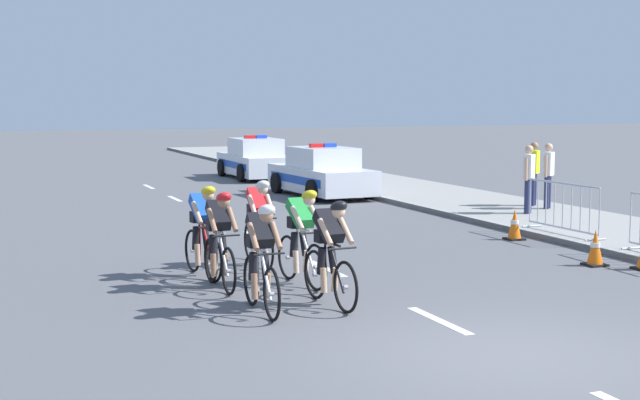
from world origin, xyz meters
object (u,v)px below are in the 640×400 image
object	(u,v)px
cyclist_second	(330,251)
cyclist_third	(219,238)
spectator_closest	(534,169)
spectator_middle	(548,171)
cyclist_fourth	(302,236)
cyclist_lead	(261,256)
cyclist_sixth	(259,221)
spectator_back	(529,174)
cyclist_fifth	(203,230)
traffic_cone_near	(515,225)
crowd_barrier_rear	(563,208)
traffic_cone_mid	(595,248)
police_car_second	(255,160)
police_car_nearest	(322,174)

from	to	relation	value
cyclist_second	cyclist_third	xyz separation A→B (m)	(-1.14, 1.72, 0.00)
spectator_closest	spectator_middle	size ratio (longest dim) A/B	1.00
cyclist_third	cyclist_fourth	size ratio (longest dim) A/B	1.00
cyclist_lead	spectator_middle	bearing A→B (deg)	37.64
cyclist_fourth	spectator_middle	distance (m)	10.99
spectator_closest	cyclist_fourth	bearing A→B (deg)	-142.44
cyclist_sixth	spectator_closest	size ratio (longest dim) A/B	1.03
spectator_back	cyclist_fifth	bearing A→B (deg)	-154.56
cyclist_fifth	cyclist_fourth	bearing A→B (deg)	-43.42
traffic_cone_near	spectator_back	bearing A→B (deg)	51.64
crowd_barrier_rear	cyclist_fourth	bearing A→B (deg)	-159.72
cyclist_fourth	traffic_cone_mid	distance (m)	5.40
spectator_middle	police_car_second	bearing A→B (deg)	106.87
traffic_cone_near	spectator_closest	xyz separation A→B (m)	(3.34, 4.21, 0.77)
police_car_nearest	spectator_closest	size ratio (longest dim) A/B	2.68
cyclist_fifth	traffic_cone_mid	distance (m)	6.83
cyclist_lead	police_car_nearest	bearing A→B (deg)	65.39
traffic_cone_near	spectator_closest	distance (m)	5.42
cyclist_fifth	cyclist_second	bearing A→B (deg)	-67.36
cyclist_fifth	police_car_nearest	bearing A→B (deg)	59.75
cyclist_lead	traffic_cone_mid	size ratio (longest dim) A/B	2.69
spectator_closest	cyclist_fifth	bearing A→B (deg)	-150.87
spectator_closest	cyclist_lead	bearing A→B (deg)	-140.11
cyclist_fifth	spectator_middle	distance (m)	11.48
cyclist_lead	spectator_closest	world-z (taller)	spectator_closest
cyclist_second	cyclist_sixth	bearing A→B (deg)	89.73
police_car_second	cyclist_sixth	bearing A→B (deg)	-107.19
traffic_cone_near	spectator_middle	bearing A→B (deg)	46.84
cyclist_sixth	traffic_cone_near	bearing A→B (deg)	8.85
cyclist_second	police_car_nearest	bearing A→B (deg)	68.94
crowd_barrier_rear	traffic_cone_mid	xyz separation A→B (m)	(-1.33, -2.77, -0.34)
cyclist_lead	cyclist_second	size ratio (longest dim) A/B	1.00
crowd_barrier_rear	spectator_back	world-z (taller)	spectator_back
cyclist_second	spectator_closest	world-z (taller)	spectator_closest
cyclist_fourth	traffic_cone_near	xyz separation A→B (m)	(5.73, 2.77, -0.48)
cyclist_sixth	cyclist_third	bearing A→B (deg)	-124.74
cyclist_second	cyclist_fourth	world-z (taller)	same
crowd_barrier_rear	cyclist_fifth	bearing A→B (deg)	-170.96
police_car_nearest	traffic_cone_mid	size ratio (longest dim) A/B	7.01
cyclist_sixth	crowd_barrier_rear	xyz separation A→B (m)	(6.83, 0.62, -0.14)
cyclist_sixth	police_car_second	distance (m)	17.91
cyclist_third	traffic_cone_mid	xyz separation A→B (m)	(6.65, -0.49, -0.48)
cyclist_lead	cyclist_fourth	distance (m)	1.97
spectator_closest	spectator_back	world-z (taller)	same
cyclist_fifth	traffic_cone_mid	world-z (taller)	cyclist_fifth
cyclist_lead	cyclist_fifth	distance (m)	2.80
spectator_middle	crowd_barrier_rear	bearing A→B (deg)	-121.36
cyclist_second	police_car_second	distance (m)	21.17
cyclist_third	spectator_back	world-z (taller)	spectator_back
crowd_barrier_rear	spectator_middle	xyz separation A→B (m)	(2.31, 3.80, 0.44)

